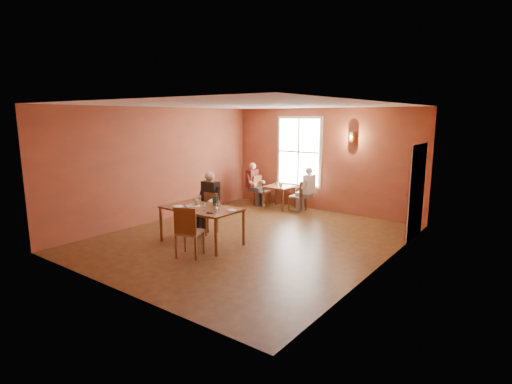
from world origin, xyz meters
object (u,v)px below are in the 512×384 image
Objects in this scene: diner_main at (205,204)px; main_table at (202,225)px; diner_white at (299,190)px; chair_diner_white at (298,196)px; chair_diner_maroon at (262,191)px; second_table at (279,197)px; diner_maroon at (261,185)px; chair_empty at (190,231)px; chair_diner_main at (206,213)px.

main_table is at bearing 128.88° from diner_main.
diner_main is 1.10× the size of diner_white.
diner_main is 3.36m from chair_diner_white.
chair_diner_maroon is at bearing 90.00° from diner_white.
diner_main is at bearing -89.42° from second_table.
diner_white is at bearing -90.00° from chair_diner_white.
diner_main is 1.08× the size of diner_maroon.
diner_white is at bearing 0.00° from second_table.
diner_white is at bearing -101.10° from diner_main.
second_table is 0.66m from chair_diner_maroon.
diner_maroon is (-1.36, 0.00, 0.01)m from diner_white.
chair_empty is at bearing -176.89° from diner_white.
diner_main reaches higher than diner_white.
diner_maroon reaches higher than second_table.
second_table is 0.60× the size of diner_maroon.
diner_main is 1.54× the size of chair_diner_white.
diner_maroon reaches higher than chair_diner_maroon.
diner_main is at bearing 169.40° from chair_diner_white.
diner_white is at bearing 87.86° from main_table.
chair_diner_main is 3.35m from diner_maroon.
chair_diner_main is at bearing -89.41° from second_table.
diner_white reaches higher than chair_diner_maroon.
chair_diner_maroon is at bearing 106.82° from main_table.
chair_diner_white is at bearing 71.89° from chair_empty.
second_table is (-0.03, 3.30, -0.36)m from diner_main.
main_table is 3.92m from chair_diner_white.
diner_maroon reaches higher than chair_diner_main.
chair_diner_main is 3.32m from chair_diner_white.
chair_diner_main is 1.03× the size of chair_diner_maroon.
chair_diner_main reaches higher than chair_diner_white.
diner_white is at bearing 71.52° from chair_empty.
main_table is 3.95m from second_table.
chair_diner_main is at bearing 169.31° from chair_diner_white.
chair_empty is 0.80× the size of diner_maroon.
main_table is at bearing -82.24° from second_table.
chair_empty reaches higher than chair_diner_maroon.
diner_maroon is (-1.61, 4.65, 0.13)m from chair_empty.
chair_diner_main is 0.22m from diner_main.
main_table is 1.36× the size of diner_white.
chair_diner_white is (0.62, 3.27, -0.02)m from chair_diner_main.
chair_diner_white is 1.30m from chair_diner_maroon.
second_table is at bearing 97.76° from main_table.
chair_diner_maroon is at bearing 90.00° from chair_diner_white.
diner_maroon is at bearing 87.54° from chair_empty.
chair_diner_main is (-0.50, 0.65, 0.07)m from main_table.
diner_white reaches higher than second_table.
chair_diner_maroon is (-0.68, 3.27, -0.01)m from chair_diner_main.
diner_white is (0.65, 3.30, -0.06)m from diner_main.
diner_maroon is at bearing -90.00° from chair_diner_maroon.
diner_maroon reaches higher than chair_empty.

